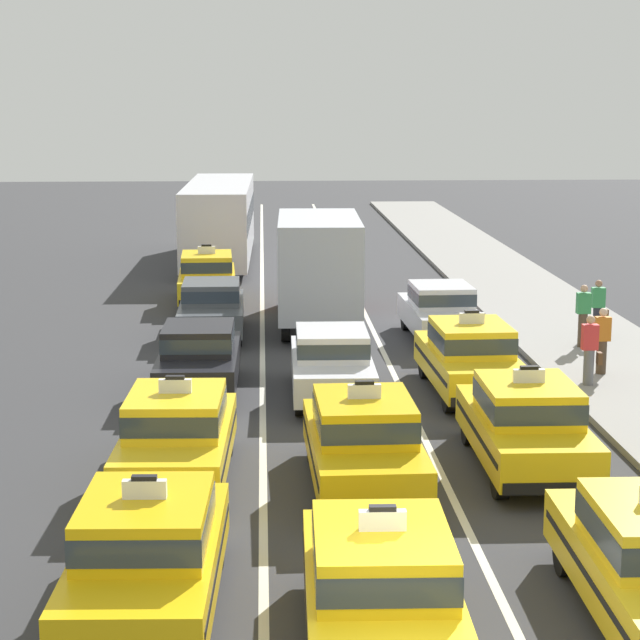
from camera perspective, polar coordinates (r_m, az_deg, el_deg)
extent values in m
cube|color=silver|center=(32.02, -2.89, -0.91)|extent=(0.14, 80.00, 0.01)
cube|color=silver|center=(32.18, 2.81, -0.85)|extent=(0.14, 80.00, 0.01)
cube|color=gray|center=(28.51, 15.11, -2.65)|extent=(4.00, 90.00, 0.15)
cylinder|color=black|center=(16.97, -10.33, -11.05)|extent=(0.26, 0.65, 0.64)
cylinder|color=black|center=(16.80, -5.27, -11.16)|extent=(0.26, 0.65, 0.64)
cube|color=yellow|center=(15.34, -8.54, -12.06)|extent=(1.96, 4.56, 0.70)
cube|color=black|center=(15.32, -8.55, -11.89)|extent=(1.97, 4.20, 0.10)
cube|color=yellow|center=(14.95, -8.69, -9.93)|extent=(1.67, 2.16, 0.64)
cube|color=#2D3842|center=(14.95, -8.69, -9.93)|extent=(1.69, 2.18, 0.35)
cube|color=white|center=(14.80, -8.74, -8.33)|extent=(0.56, 0.14, 0.24)
cube|color=black|center=(14.75, -8.76, -7.78)|extent=(0.32, 0.12, 0.06)
cube|color=black|center=(17.46, -7.55, -9.97)|extent=(1.71, 0.20, 0.20)
cylinder|color=black|center=(21.88, -8.59, -5.88)|extent=(0.26, 0.65, 0.64)
cylinder|color=black|center=(21.73, -4.71, -5.91)|extent=(0.26, 0.65, 0.64)
cylinder|color=black|center=(19.01, -9.82, -8.58)|extent=(0.26, 0.65, 0.64)
cylinder|color=black|center=(18.84, -5.33, -8.64)|extent=(0.26, 0.65, 0.64)
cube|color=yellow|center=(20.24, -7.11, -6.22)|extent=(1.96, 4.56, 0.70)
cube|color=black|center=(20.22, -7.11, -6.09)|extent=(1.96, 4.20, 0.10)
cube|color=yellow|center=(19.91, -7.20, -4.51)|extent=(1.67, 2.16, 0.64)
cube|color=#2D3842|center=(19.91, -7.20, -4.51)|extent=(1.69, 2.18, 0.35)
cube|color=white|center=(19.79, -7.23, -3.28)|extent=(0.56, 0.14, 0.24)
cube|color=black|center=(19.76, -7.24, -2.86)|extent=(0.32, 0.12, 0.06)
cube|color=black|center=(22.42, -6.49, -5.15)|extent=(1.71, 0.20, 0.20)
cube|color=black|center=(18.24, -7.84, -9.04)|extent=(1.71, 0.20, 0.20)
cylinder|color=black|center=(27.74, -7.32, -2.21)|extent=(0.25, 0.64, 0.64)
cylinder|color=black|center=(27.64, -4.34, -2.19)|extent=(0.25, 0.64, 0.64)
cylinder|color=black|center=(25.00, -7.89, -3.71)|extent=(0.25, 0.64, 0.64)
cylinder|color=black|center=(24.89, -4.58, -3.70)|extent=(0.25, 0.64, 0.64)
cube|color=black|center=(26.23, -6.04, -2.21)|extent=(1.82, 4.32, 0.66)
cube|color=black|center=(25.99, -6.08, -0.91)|extent=(1.58, 1.92, 0.60)
cube|color=#2D3842|center=(25.99, -6.08, -0.91)|extent=(1.60, 1.94, 0.33)
cylinder|color=black|center=(33.79, -6.55, 0.22)|extent=(0.25, 0.64, 0.64)
cylinder|color=black|center=(33.75, -4.11, 0.25)|extent=(0.25, 0.64, 0.64)
cylinder|color=black|center=(31.02, -6.82, -0.77)|extent=(0.25, 0.64, 0.64)
cylinder|color=black|center=(30.96, -4.15, -0.74)|extent=(0.25, 0.64, 0.64)
cube|color=#4C5156|center=(32.31, -5.42, 0.33)|extent=(1.81, 4.32, 0.66)
cube|color=#4C5156|center=(32.10, -5.44, 1.40)|extent=(1.58, 1.92, 0.60)
cube|color=#2D3842|center=(32.10, -5.44, 1.40)|extent=(1.60, 1.94, 0.33)
cylinder|color=black|center=(38.99, -6.70, 1.67)|extent=(0.26, 0.65, 0.64)
cylinder|color=black|center=(38.97, -4.53, 1.71)|extent=(0.26, 0.65, 0.64)
cylinder|color=black|center=(35.97, -6.83, 0.88)|extent=(0.26, 0.65, 0.64)
cylinder|color=black|center=(35.95, -4.48, 0.92)|extent=(0.26, 0.65, 0.64)
cube|color=yellow|center=(37.40, -5.64, 1.84)|extent=(1.97, 4.56, 0.70)
cube|color=black|center=(37.40, -5.65, 1.92)|extent=(1.97, 4.21, 0.10)
cube|color=yellow|center=(37.15, -5.67, 2.82)|extent=(1.68, 2.16, 0.64)
cube|color=#2D3842|center=(37.15, -5.67, 2.82)|extent=(1.70, 2.18, 0.35)
cube|color=white|center=(37.09, -5.68, 3.49)|extent=(0.56, 0.14, 0.24)
cube|color=black|center=(37.07, -5.68, 3.72)|extent=(0.32, 0.12, 0.06)
cube|color=black|center=(39.63, -5.61, 2.00)|extent=(1.71, 0.20, 0.20)
cube|color=black|center=(35.27, -5.67, 0.86)|extent=(1.71, 0.20, 0.20)
cylinder|color=black|center=(50.22, -5.94, 3.80)|extent=(0.25, 0.64, 0.64)
cylinder|color=black|center=(50.12, -3.65, 3.83)|extent=(0.25, 0.64, 0.64)
cylinder|color=black|center=(43.58, -6.53, 2.68)|extent=(0.25, 0.64, 0.64)
cylinder|color=black|center=(43.47, -3.90, 2.70)|extent=(0.25, 0.64, 0.64)
cube|color=silver|center=(46.66, -5.02, 5.06)|extent=(2.67, 11.24, 2.90)
cube|color=#2D3842|center=(46.63, -5.03, 5.36)|extent=(2.68, 10.79, 0.84)
cube|color=black|center=(52.07, -4.73, 7.02)|extent=(2.13, 0.11, 0.36)
cylinder|color=black|center=(15.71, -0.19, -12.75)|extent=(0.25, 0.65, 0.64)
cylinder|color=black|center=(15.81, 5.30, -12.63)|extent=(0.25, 0.65, 0.64)
cube|color=yellow|center=(14.21, 3.03, -13.90)|extent=(1.90, 4.54, 0.70)
cube|color=black|center=(14.19, 3.04, -13.72)|extent=(1.91, 4.18, 0.10)
cube|color=yellow|center=(13.80, 3.12, -11.64)|extent=(1.65, 2.13, 0.64)
cube|color=#2D3842|center=(13.80, 3.12, -11.64)|extent=(1.67, 2.15, 0.35)
cube|color=white|center=(13.63, 3.13, -9.94)|extent=(0.56, 0.13, 0.24)
cube|color=black|center=(13.58, 3.14, -9.35)|extent=(0.32, 0.12, 0.06)
cube|color=black|center=(16.32, 2.39, -11.42)|extent=(1.71, 0.18, 0.20)
cylinder|color=black|center=(21.26, -0.29, -6.27)|extent=(0.25, 0.64, 0.64)
cylinder|color=black|center=(21.40, 3.68, -6.17)|extent=(0.25, 0.64, 0.64)
cylinder|color=black|center=(18.37, 0.35, -9.12)|extent=(0.25, 0.64, 0.64)
cylinder|color=black|center=(18.53, 4.96, -8.97)|extent=(0.25, 0.64, 0.64)
cube|color=yellow|center=(19.76, 2.16, -6.57)|extent=(1.89, 4.54, 0.70)
cube|color=black|center=(19.74, 2.16, -6.44)|extent=(1.91, 4.18, 0.10)
cube|color=yellow|center=(19.42, 2.22, -4.83)|extent=(1.64, 2.13, 0.64)
cube|color=#2D3842|center=(19.42, 2.22, -4.83)|extent=(1.66, 2.15, 0.35)
cube|color=white|center=(19.31, 2.23, -3.57)|extent=(0.56, 0.13, 0.24)
cube|color=black|center=(19.27, 2.23, -3.14)|extent=(0.32, 0.12, 0.06)
cube|color=black|center=(21.93, 1.52, -5.45)|extent=(1.71, 0.18, 0.20)
cube|color=black|center=(17.77, 2.93, -9.50)|extent=(1.71, 0.18, 0.20)
cylinder|color=black|center=(27.02, -1.09, -2.47)|extent=(0.25, 0.64, 0.64)
cylinder|color=black|center=(27.08, 1.97, -2.45)|extent=(0.25, 0.64, 0.64)
cylinder|color=black|center=(24.27, -0.97, -4.05)|extent=(0.25, 0.64, 0.64)
cylinder|color=black|center=(24.34, 2.44, -4.02)|extent=(0.25, 0.64, 0.64)
cube|color=silver|center=(25.59, 0.58, -2.49)|extent=(1.82, 4.33, 0.66)
cube|color=silver|center=(25.35, 0.60, -1.16)|extent=(1.59, 1.92, 0.60)
cube|color=#2D3842|center=(25.35, 0.60, -1.16)|extent=(1.61, 1.94, 0.33)
cylinder|color=black|center=(35.32, -1.68, 0.76)|extent=(0.26, 0.65, 0.64)
cylinder|color=black|center=(35.36, 1.40, 0.78)|extent=(0.26, 0.65, 0.64)
cylinder|color=black|center=(31.49, -1.72, -0.52)|extent=(0.26, 0.65, 0.64)
cylinder|color=black|center=(31.54, 1.74, -0.50)|extent=(0.26, 0.65, 0.64)
cube|color=maroon|center=(36.12, -0.18, 2.69)|extent=(2.16, 2.25, 2.10)
cube|color=#2D3842|center=(37.14, -0.21, 3.39)|extent=(1.93, 0.11, 0.76)
cube|color=#B2B7C1|center=(32.82, -0.06, 2.80)|extent=(2.44, 5.26, 2.70)
cylinder|color=black|center=(16.85, 12.16, -11.30)|extent=(0.25, 0.64, 0.64)
cube|color=black|center=(17.61, 14.01, -10.03)|extent=(1.71, 0.17, 0.20)
cylinder|color=black|center=(22.50, 7.46, -5.38)|extent=(0.25, 0.64, 0.64)
cylinder|color=black|center=(22.79, 11.14, -5.28)|extent=(0.25, 0.64, 0.64)
cylinder|color=black|center=(19.63, 8.99, -7.90)|extent=(0.25, 0.64, 0.64)
cylinder|color=black|center=(19.97, 13.19, -7.73)|extent=(0.25, 0.64, 0.64)
cube|color=yellow|center=(21.10, 10.18, -5.59)|extent=(1.84, 4.51, 0.70)
cube|color=black|center=(21.09, 10.19, -5.46)|extent=(1.85, 4.15, 0.10)
cube|color=yellow|center=(20.78, 10.33, -3.93)|extent=(1.62, 2.11, 0.64)
cube|color=#2D3842|center=(20.78, 10.33, -3.93)|extent=(1.64, 2.13, 0.35)
cube|color=white|center=(20.67, 10.38, -2.76)|extent=(0.56, 0.12, 0.24)
cube|color=black|center=(20.64, 10.39, -2.35)|extent=(0.32, 0.11, 0.06)
cube|color=black|center=(23.25, 8.98, -4.62)|extent=(1.71, 0.15, 0.20)
cube|color=black|center=(19.14, 11.59, -8.19)|extent=(1.71, 0.15, 0.20)
cylinder|color=black|center=(27.57, 5.27, -2.25)|extent=(0.26, 0.65, 0.64)
cylinder|color=black|center=(27.86, 8.27, -2.18)|extent=(0.26, 0.65, 0.64)
cylinder|color=black|center=(24.65, 6.48, -3.88)|extent=(0.26, 0.65, 0.64)
cylinder|color=black|center=(24.97, 9.81, -3.78)|extent=(0.26, 0.65, 0.64)
cube|color=yellow|center=(26.17, 7.45, -2.23)|extent=(1.93, 4.55, 0.70)
cube|color=black|center=(26.15, 7.45, -2.13)|extent=(1.94, 4.19, 0.10)
cube|color=yellow|center=(25.88, 7.55, -0.87)|extent=(1.66, 2.15, 0.64)
cube|color=#2D3842|center=(25.88, 7.55, -0.87)|extent=(1.68, 2.17, 0.35)
cube|color=white|center=(25.79, 7.58, 0.09)|extent=(0.56, 0.14, 0.24)
cube|color=black|center=(25.76, 7.58, 0.42)|extent=(0.32, 0.12, 0.06)
cube|color=black|center=(28.33, 6.51, -1.70)|extent=(1.71, 0.19, 0.20)
cube|color=black|center=(24.14, 8.51, -4.02)|extent=(1.71, 0.19, 0.20)
cylinder|color=black|center=(33.14, 4.33, 0.04)|extent=(0.26, 0.65, 0.64)
cylinder|color=black|center=(33.40, 6.77, 0.08)|extent=(0.26, 0.65, 0.64)
cylinder|color=black|center=(30.40, 5.16, -0.98)|extent=(0.26, 0.65, 0.64)
cylinder|color=black|center=(30.68, 7.81, -0.93)|extent=(0.26, 0.65, 0.64)
cube|color=silver|center=(31.83, 6.01, 0.16)|extent=(1.89, 4.35, 0.66)
cube|color=silver|center=(31.62, 6.07, 1.24)|extent=(1.62, 1.95, 0.60)
cube|color=#2D3842|center=(31.62, 6.07, 1.24)|extent=(1.64, 1.97, 0.33)
cylinder|color=#23232D|center=(32.50, 13.65, -0.06)|extent=(0.24, 0.24, 0.78)
cube|color=#338C4C|center=(32.39, 13.70, 1.10)|extent=(0.36, 0.22, 0.55)
sphere|color=#9E7051|center=(32.32, 13.74, 1.77)|extent=(0.20, 0.20, 0.20)
cube|color=brown|center=(32.54, 14.07, 0.28)|extent=(0.10, 0.20, 0.28)
cylinder|color=slate|center=(26.89, 13.25, -2.31)|extent=(0.24, 0.24, 0.83)
cube|color=red|center=(26.74, 13.31, -0.83)|extent=(0.36, 0.22, 0.58)
sphere|color=tan|center=(26.66, 13.35, 0.01)|extent=(0.20, 0.20, 0.20)
cube|color=brown|center=(26.91, 13.76, -1.87)|extent=(0.10, 0.20, 0.28)
cylinder|color=#473828|center=(28.06, 13.85, -1.81)|extent=(0.24, 0.24, 0.80)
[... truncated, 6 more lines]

